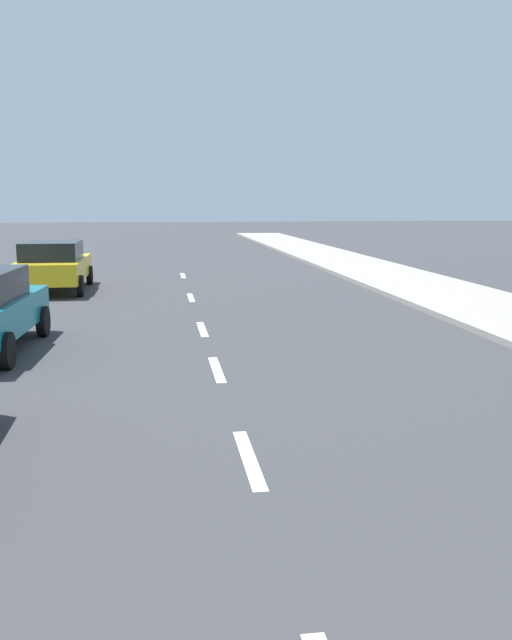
# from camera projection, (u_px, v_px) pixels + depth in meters

# --- Properties ---
(ground_plane) EXTENTS (160.00, 160.00, 0.00)m
(ground_plane) POSITION_uv_depth(u_px,v_px,m) (198.00, 318.00, 16.71)
(ground_plane) COLOR #38383A
(sidewalk_strip) EXTENTS (3.60, 80.00, 0.14)m
(sidewalk_strip) POSITION_uv_depth(u_px,v_px,m) (459.00, 298.00, 19.71)
(sidewalk_strip) COLOR #9E998E
(sidewalk_strip) RESTS_ON ground
(lane_stripe_3) EXTENTS (0.16, 1.80, 0.01)m
(lane_stripe_3) POSITION_uv_depth(u_px,v_px,m) (249.00, 458.00, 7.60)
(lane_stripe_3) COLOR white
(lane_stripe_3) RESTS_ON ground
(lane_stripe_4) EXTENTS (0.16, 1.80, 0.01)m
(lane_stripe_4) POSITION_uv_depth(u_px,v_px,m) (217.00, 369.00, 11.63)
(lane_stripe_4) COLOR white
(lane_stripe_4) RESTS_ON ground
(lane_stripe_5) EXTENTS (0.16, 1.80, 0.01)m
(lane_stripe_5) POSITION_uv_depth(u_px,v_px,m) (202.00, 329.00, 15.29)
(lane_stripe_5) COLOR white
(lane_stripe_5) RESTS_ON ground
(lane_stripe_6) EXTENTS (0.16, 1.80, 0.01)m
(lane_stripe_6) POSITION_uv_depth(u_px,v_px,m) (191.00, 298.00, 20.31)
(lane_stripe_6) COLOR white
(lane_stripe_6) RESTS_ON ground
(lane_stripe_7) EXTENTS (0.16, 1.80, 0.01)m
(lane_stripe_7) POSITION_uv_depth(u_px,v_px,m) (183.00, 276.00, 26.34)
(lane_stripe_7) COLOR white
(lane_stripe_7) RESTS_ON ground
(parked_car_yellow) EXTENTS (2.11, 4.56, 1.57)m
(parked_car_yellow) POSITION_uv_depth(u_px,v_px,m) (53.00, 264.00, 21.72)
(parked_car_yellow) COLOR gold
(parked_car_yellow) RESTS_ON ground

